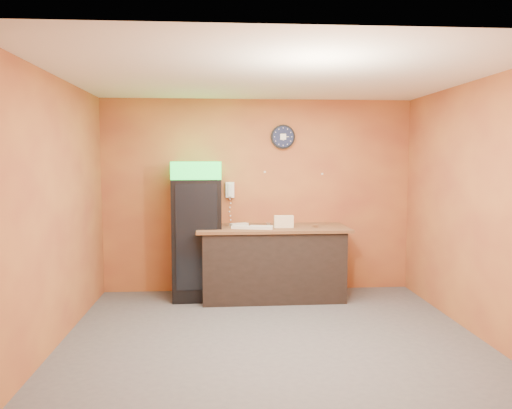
{
  "coord_description": "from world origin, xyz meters",
  "views": [
    {
      "loc": [
        -0.54,
        -5.27,
        1.93
      ],
      "look_at": [
        -0.13,
        0.6,
        1.4
      ],
      "focal_mm": 35.0,
      "sensor_mm": 36.0,
      "label": 1
    }
  ],
  "objects": [
    {
      "name": "prep_counter",
      "position": [
        0.17,
        1.57,
        0.48
      ],
      "size": [
        1.93,
        0.88,
        0.96
      ],
      "primitive_type": "cube",
      "rotation": [
        0.0,
        0.0,
        0.01
      ],
      "color": "black",
      "rests_on": "floor"
    },
    {
      "name": "kitchen_tool",
      "position": [
        0.11,
        1.55,
        1.03
      ],
      "size": [
        0.06,
        0.06,
        0.06
      ],
      "primitive_type": "cylinder",
      "color": "silver",
      "rests_on": "butcher_paper"
    },
    {
      "name": "butcher_paper",
      "position": [
        0.17,
        1.57,
        0.98
      ],
      "size": [
        2.09,
        0.93,
        0.04
      ],
      "primitive_type": "cube",
      "rotation": [
        0.0,
        0.0,
        0.01
      ],
      "color": "brown",
      "rests_on": "prep_counter"
    },
    {
      "name": "right_wall",
      "position": [
        2.25,
        0.0,
        1.4
      ],
      "size": [
        0.02,
        4.0,
        2.8
      ],
      "primitive_type": "cube",
      "color": "#C07636",
      "rests_on": "floor"
    },
    {
      "name": "wrapped_sandwich_right",
      "position": [
        -0.29,
        1.69,
        1.02
      ],
      "size": [
        0.27,
        0.2,
        0.04
      ],
      "primitive_type": "cube",
      "rotation": [
        0.0,
        0.0,
        0.43
      ],
      "color": "silver",
      "rests_on": "butcher_paper"
    },
    {
      "name": "floor",
      "position": [
        0.0,
        0.0,
        0.0
      ],
      "size": [
        4.5,
        4.5,
        0.0
      ],
      "primitive_type": "plane",
      "color": "#47474C",
      "rests_on": "ground"
    },
    {
      "name": "wrapped_sandwich_left",
      "position": [
        -0.27,
        1.4,
        1.02
      ],
      "size": [
        0.29,
        0.17,
        0.04
      ],
      "primitive_type": "cube",
      "rotation": [
        0.0,
        0.0,
        -0.27
      ],
      "color": "silver",
      "rests_on": "butcher_paper"
    },
    {
      "name": "sub_roll_stack",
      "position": [
        0.31,
        1.46,
        1.08
      ],
      "size": [
        0.26,
        0.09,
        0.17
      ],
      "rotation": [
        0.0,
        0.0,
        -0.0
      ],
      "color": "#F6E6BF",
      "rests_on": "butcher_paper"
    },
    {
      "name": "wall_phone",
      "position": [
        -0.41,
        1.95,
        1.49
      ],
      "size": [
        0.12,
        0.11,
        0.22
      ],
      "color": "white",
      "rests_on": "back_wall"
    },
    {
      "name": "left_wall",
      "position": [
        -2.25,
        0.0,
        1.4
      ],
      "size": [
        0.02,
        4.0,
        2.8
      ],
      "primitive_type": "cube",
      "color": "#C07636",
      "rests_on": "floor"
    },
    {
      "name": "wall_clock",
      "position": [
        0.36,
        1.97,
        2.26
      ],
      "size": [
        0.35,
        0.06,
        0.35
      ],
      "color": "black",
      "rests_on": "back_wall"
    },
    {
      "name": "back_wall",
      "position": [
        0.0,
        2.0,
        1.4
      ],
      "size": [
        4.5,
        0.02,
        2.8
      ],
      "primitive_type": "cube",
      "color": "#C07636",
      "rests_on": "floor"
    },
    {
      "name": "beverage_cooler",
      "position": [
        -0.88,
        1.61,
        0.93
      ],
      "size": [
        0.69,
        0.71,
        1.9
      ],
      "rotation": [
        0.0,
        0.0,
        0.04
      ],
      "color": "black",
      "rests_on": "floor"
    },
    {
      "name": "ceiling",
      "position": [
        0.0,
        0.0,
        2.8
      ],
      "size": [
        4.5,
        4.0,
        0.02
      ],
      "primitive_type": "cube",
      "color": "white",
      "rests_on": "back_wall"
    },
    {
      "name": "wrapped_sandwich_mid",
      "position": [
        -0.0,
        1.35,
        1.02
      ],
      "size": [
        0.32,
        0.18,
        0.04
      ],
      "primitive_type": "cube",
      "rotation": [
        0.0,
        0.0,
        -0.2
      ],
      "color": "silver",
      "rests_on": "butcher_paper"
    }
  ]
}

